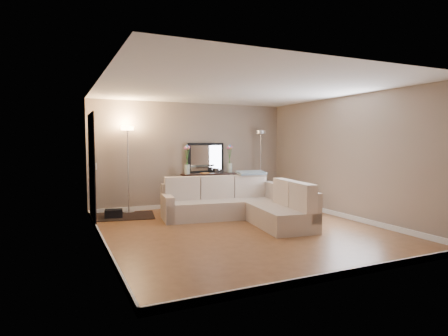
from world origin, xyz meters
name	(u,v)px	position (x,y,z in m)	size (l,w,h in m)	color
floor	(242,230)	(0.00, 0.00, -0.01)	(5.00, 5.50, 0.01)	brown
ceiling	(242,88)	(0.00, 0.00, 2.60)	(5.00, 5.50, 0.01)	white
wall_back	(192,155)	(0.00, 2.76, 1.30)	(5.00, 0.02, 2.60)	gray
wall_front	(350,170)	(0.00, -2.76, 1.30)	(5.00, 0.02, 2.60)	gray
wall_left	(100,163)	(-2.51, 0.00, 1.30)	(0.02, 5.50, 2.60)	gray
wall_right	(347,158)	(2.51, 0.00, 1.30)	(0.02, 5.50, 2.60)	gray
baseboard_back	(192,204)	(0.00, 2.73, 0.05)	(5.00, 0.03, 0.10)	white
baseboard_front	(346,273)	(0.00, -2.73, 0.05)	(5.00, 0.03, 0.10)	white
baseboard_left	(103,241)	(-2.48, 0.00, 0.05)	(0.03, 5.50, 0.10)	white
baseboard_right	(345,216)	(2.48, 0.00, 0.05)	(0.03, 5.50, 0.10)	white
doorway	(92,169)	(-2.48, 1.70, 1.10)	(0.02, 1.20, 2.20)	black
switch_plate	(96,166)	(-2.48, 0.85, 1.20)	(0.02, 0.08, 0.12)	white
sectional_sofa	(242,204)	(0.39, 0.76, 0.33)	(2.61, 2.72, 0.89)	#C3AE9D
throw_blanket	(251,173)	(0.91, 1.31, 0.93)	(0.64, 0.37, 0.05)	gray
console_table	(206,188)	(0.27, 2.47, 0.48)	(1.41, 0.45, 0.85)	black
leaning_mirror	(206,158)	(0.35, 2.66, 1.23)	(0.98, 0.10, 0.77)	black
table_decor	(210,173)	(0.36, 2.44, 0.87)	(0.59, 0.14, 0.14)	orange
flower_vase_left	(187,162)	(-0.23, 2.45, 1.14)	(0.16, 0.14, 0.73)	silver
flower_vase_right	(230,161)	(0.94, 2.52, 1.14)	(0.16, 0.14, 0.73)	silver
floor_lamp_lit	(128,152)	(-1.63, 2.51, 1.40)	(0.33, 0.33, 1.98)	silver
floor_lamp_unlit	(261,152)	(1.83, 2.48, 1.37)	(0.33, 0.33, 1.94)	silver
charcoal_rug	(124,216)	(-1.80, 2.16, 0.01)	(1.29, 0.97, 0.02)	black
black_bag	(114,215)	(-2.02, 2.08, 0.07)	(0.37, 0.26, 0.24)	black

